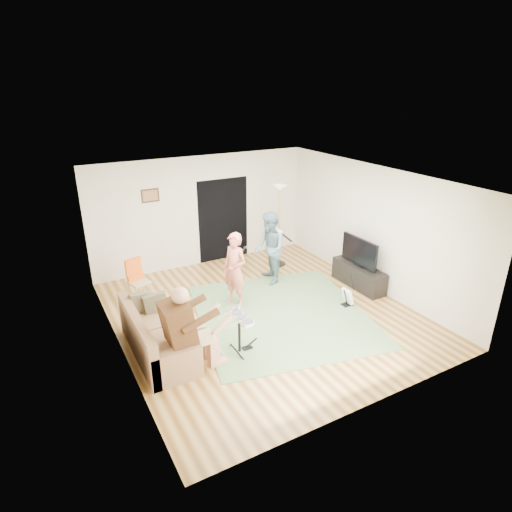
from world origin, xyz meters
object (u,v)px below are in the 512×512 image
at_px(dining_chair, 139,286).
at_px(drum_kit, 239,335).
at_px(torchiere_lamp, 279,211).
at_px(sofa, 154,340).
at_px(guitarist, 270,249).
at_px(television, 359,251).
at_px(guitar_spare, 348,296).
at_px(singer, 235,270).
at_px(tv_cabinet, 359,276).

bearing_deg(dining_chair, drum_kit, -87.67).
bearing_deg(torchiere_lamp, sofa, -149.77).
distance_m(guitarist, television, 1.98).
height_order(sofa, guitar_spare, sofa).
xyz_separation_m(guitar_spare, television, (0.77, 0.60, 0.63)).
bearing_deg(guitar_spare, drum_kit, -172.05).
bearing_deg(drum_kit, torchiere_lamp, 48.41).
distance_m(drum_kit, dining_chair, 2.90).
bearing_deg(television, torchiere_lamp, 114.37).
bearing_deg(singer, guitarist, 94.76).
relative_size(torchiere_lamp, tv_cabinet, 1.45).
bearing_deg(drum_kit, tv_cabinet, 15.52).
xyz_separation_m(guitarist, torchiere_lamp, (0.73, 0.78, 0.57)).
bearing_deg(guitar_spare, tv_cabinet, 36.17).
height_order(sofa, singer, singer).
distance_m(singer, guitar_spare, 2.38).
height_order(sofa, drum_kit, sofa).
distance_m(dining_chair, television, 4.79).
distance_m(singer, tv_cabinet, 2.92).
relative_size(guitarist, torchiere_lamp, 0.81).
relative_size(drum_kit, guitarist, 0.45).
xyz_separation_m(guitar_spare, dining_chair, (-3.66, 2.35, 0.10)).
height_order(drum_kit, tv_cabinet, drum_kit).
xyz_separation_m(guitarist, dining_chair, (-2.82, 0.60, -0.51)).
xyz_separation_m(drum_kit, torchiere_lamp, (2.58, 2.90, 1.07)).
xyz_separation_m(sofa, guitar_spare, (3.97, -0.28, -0.05)).
bearing_deg(sofa, guitarist, 25.17).
bearing_deg(guitarist, dining_chair, -87.58).
relative_size(sofa, guitar_spare, 2.62).
relative_size(guitar_spare, tv_cabinet, 0.54).
xyz_separation_m(singer, television, (2.76, -0.58, 0.07)).
bearing_deg(tv_cabinet, television, -180.00).
relative_size(singer, guitar_spare, 2.05).
bearing_deg(dining_chair, television, -39.00).
bearing_deg(drum_kit, sofa, 153.24).
relative_size(torchiere_lamp, dining_chair, 2.27).
bearing_deg(sofa, singer, 24.46).
bearing_deg(tv_cabinet, sofa, -176.16).
xyz_separation_m(drum_kit, tv_cabinet, (3.50, 0.97, -0.07)).
distance_m(guitarist, tv_cabinet, 2.10).
bearing_deg(drum_kit, television, 15.73).
xyz_separation_m(tv_cabinet, television, (-0.05, -0.00, 0.60)).
distance_m(sofa, television, 4.79).
relative_size(guitar_spare, television, 0.72).
relative_size(tv_cabinet, television, 1.33).
bearing_deg(sofa, tv_cabinet, 3.84).
bearing_deg(guitar_spare, television, 37.91).
distance_m(sofa, guitarist, 3.51).
relative_size(sofa, dining_chair, 2.22).
distance_m(singer, television, 2.82).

